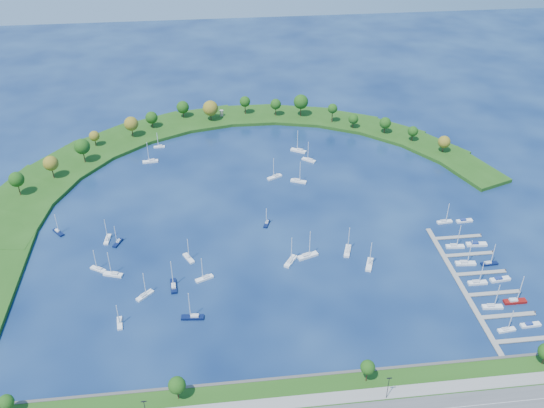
{
  "coord_description": "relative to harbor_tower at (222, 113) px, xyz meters",
  "views": [
    {
      "loc": [
        -23.66,
        -239.92,
        166.13
      ],
      "look_at": [
        5.0,
        5.0,
        4.0
      ],
      "focal_mm": 38.82,
      "sensor_mm": 36.0,
      "label": 1
    }
  ],
  "objects": [
    {
      "name": "docked_boat_4",
      "position": [
        100.82,
        -177.48,
        -3.22
      ],
      "size": [
        8.29,
        2.45,
        12.13
      ],
      "rotation": [
        0.0,
        0.0,
        -0.02
      ],
      "color": "white",
      "rests_on": "ground"
    },
    {
      "name": "docked_boat_8",
      "position": [
        100.82,
        -151.92,
        -3.21
      ],
      "size": [
        8.62,
        3.15,
        12.39
      ],
      "rotation": [
        0.0,
        0.0,
        -0.1
      ],
      "color": "white",
      "rests_on": "ground"
    },
    {
      "name": "docked_boat_0",
      "position": [
        100.85,
        -205.23,
        -3.26
      ],
      "size": [
        7.22,
        2.64,
        10.39
      ],
      "rotation": [
        0.0,
        0.0,
        0.09
      ],
      "color": "white",
      "rests_on": "ground"
    },
    {
      "name": "moored_boat_8",
      "position": [
        -54.41,
        -130.81,
        -3.27
      ],
      "size": [
        4.56,
        7.04,
        10.08
      ],
      "rotation": [
        0.0,
        0.0,
        4.29
      ],
      "color": "#09143B",
      "rests_on": "ground"
    },
    {
      "name": "docked_boat_1",
      "position": [
        111.29,
        -203.79,
        -3.53
      ],
      "size": [
        8.08,
        2.58,
        1.63
      ],
      "rotation": [
        0.0,
        0.0,
        0.04
      ],
      "color": "white",
      "rests_on": "ground"
    },
    {
      "name": "moored_boat_13",
      "position": [
        -27.86,
        -164.72,
        -3.18
      ],
      "size": [
        3.29,
        9.24,
        13.32
      ],
      "rotation": [
        0.0,
        0.0,
        1.66
      ],
      "color": "#09143B",
      "rests_on": "ground"
    },
    {
      "name": "docked_boat_2",
      "position": [
        100.82,
        -192.35,
        -3.21
      ],
      "size": [
        8.48,
        3.05,
        12.2
      ],
      "rotation": [
        0.0,
        0.0,
        -0.09
      ],
      "color": "white",
      "rests_on": "ground"
    },
    {
      "name": "harbor_tower",
      "position": [
        0.0,
        0.0,
        0.0
      ],
      "size": [
        2.6,
        2.6,
        4.14
      ],
      "color": "gray",
      "rests_on": "breakwater"
    },
    {
      "name": "moored_boat_10",
      "position": [
        -83.56,
        -119.09,
        -3.25
      ],
      "size": [
        6.39,
        7.16,
        11.06
      ],
      "rotation": [
        0.0,
        0.0,
        5.4
      ],
      "color": "#09143B",
      "rests_on": "ground"
    },
    {
      "name": "docked_boat_7",
      "position": [
        111.34,
        -165.74,
        -3.24
      ],
      "size": [
        7.69,
        2.51,
        11.16
      ],
      "rotation": [
        0.0,
        0.0,
        0.05
      ],
      "color": "#09143B",
      "rests_on": "ground"
    },
    {
      "name": "breakwater",
      "position": [
        -31.02,
        -68.08,
        -3.14
      ],
      "size": [
        286.74,
        247.64,
        2.0
      ],
      "color": "#1F4A13",
      "rests_on": "ground"
    },
    {
      "name": "docked_boat_3",
      "position": [
        111.3,
        -190.43,
        -3.16
      ],
      "size": [
        9.41,
        2.69,
        13.81
      ],
      "rotation": [
        0.0,
        0.0,
        -0.01
      ],
      "color": "maroon",
      "rests_on": "ground"
    },
    {
      "name": "moored_boat_16",
      "position": [
        16.34,
        -123.53,
        -3.27
      ],
      "size": [
        4.08,
        6.89,
        9.8
      ],
      "rotation": [
        0.0,
        0.0,
        4.35
      ],
      "color": "#09143B",
      "rests_on": "ground"
    },
    {
      "name": "moored_boat_21",
      "position": [
        -43.53,
        -53.97,
        -3.19
      ],
      "size": [
        9.02,
        3.42,
        12.94
      ],
      "rotation": [
        0.0,
        0.0,
        3.25
      ],
      "color": "white",
      "rests_on": "ground"
    },
    {
      "name": "moored_boat_17",
      "position": [
        -59.51,
        -127.69,
        -3.24
      ],
      "size": [
        2.88,
        7.91,
        11.38
      ],
      "rotation": [
        0.0,
        0.0,
        1.48
      ],
      "color": "white",
      "rests_on": "ground"
    },
    {
      "name": "moored_boat_2",
      "position": [
        -21.59,
        -146.31,
        -3.23
      ],
      "size": [
        5.54,
        7.91,
        11.45
      ],
      "rotation": [
        0.0,
        0.0,
        5.19
      ],
      "color": "white",
      "rests_on": "ground"
    },
    {
      "name": "moored_boat_12",
      "position": [
        50.7,
        -149.58,
        -3.19
      ],
      "size": [
        5.32,
        9.2,
        13.06
      ],
      "rotation": [
        0.0,
        0.0,
        1.23
      ],
      "color": "white",
      "rests_on": "ground"
    },
    {
      "name": "moored_boat_15",
      "position": [
        -39.31,
        -35.98,
        -3.28
      ],
      "size": [
        6.66,
        1.97,
        9.75
      ],
      "rotation": [
        0.0,
        0.0,
        3.16
      ],
      "color": "white",
      "rests_on": "ground"
    },
    {
      "name": "moored_boat_11",
      "position": [
        -54.06,
        -153.93,
        -3.2
      ],
      "size": [
        8.83,
        4.94,
        12.51
      ],
      "rotation": [
        0.0,
        0.0,
        2.82
      ],
      "color": "white",
      "rests_on": "ground"
    },
    {
      "name": "docked_boat_5",
      "position": [
        111.28,
        -176.58,
        -3.46
      ],
      "size": [
        9.05,
        3.27,
        1.81
      ],
      "rotation": [
        0.0,
        0.0,
        0.09
      ],
      "color": "white",
      "rests_on": "ground"
    },
    {
      "name": "moored_boat_7",
      "position": [
        -61.02,
        -149.48,
        -3.25
      ],
      "size": [
        7.32,
        5.61,
        10.79
      ],
      "rotation": [
        0.0,
        0.0,
        2.59
      ],
      "color": "white",
      "rests_on": "ground"
    },
    {
      "name": "docked_boat_6",
      "position": [
        100.81,
        -164.39,
        -3.18
      ],
      "size": [
        9.15,
        3.38,
        13.15
      ],
      "rotation": [
        0.0,
        0.0,
        -0.1
      ],
      "color": "white",
      "rests_on": "ground"
    },
    {
      "name": "docked_boat_11",
      "position": [
        113.19,
        -132.51,
        -3.52
      ],
      "size": [
        8.14,
        2.74,
        1.64
      ],
      "rotation": [
        0.0,
        0.0,
        0.06
      ],
      "color": "white",
      "rests_on": "ground"
    },
    {
      "name": "docked_boat_10",
      "position": [
        103.24,
        -132.19,
        -3.24
      ],
      "size": [
        7.75,
        2.79,
        11.15
      ],
      "rotation": [
        0.0,
        0.0,
        0.09
      ],
      "color": "white",
      "rests_on": "ground"
    },
    {
      "name": "moored_boat_14",
      "position": [
        -39.57,
        -169.16,
        -3.22
      ],
      "size": [
        7.41,
        7.25,
        11.91
      ],
      "rotation": [
        0.0,
        0.0,
        0.77
      ],
      "color": "white",
      "rests_on": "ground"
    },
    {
      "name": "moored_boat_4",
      "position": [
        25.56,
        -79.84,
        -3.2
      ],
      "size": [
        8.74,
        6.07,
        12.63
      ],
      "rotation": [
        0.0,
        0.0,
        3.62
      ],
      "color": "white",
      "rests_on": "ground"
    },
    {
      "name": "moored_boat_0",
      "position": [
        -19.85,
        -184.29,
        -3.18
      ],
      "size": [
        9.18,
        3.37,
        13.2
      ],
      "rotation": [
        0.0,
        0.0,
        3.04
      ],
      "color": "#09143B",
      "rests_on": "ground"
    },
    {
      "name": "moored_boat_6",
      "position": [
        23.71,
        -153.93,
        -3.19
      ],
      "size": [
        7.01,
        8.82,
        13.12
      ],
      "rotation": [
        0.0,
        0.0,
        0.99
      ],
      "color": "white",
      "rests_on": "ground"
    },
    {
      "name": "moored_boat_18",
      "position": [
        31.96,
        -151.03,
        -3.15
      ],
      "size": [
        9.93,
        5.74,
        14.09
      ],
      "rotation": [
        0.0,
        0.0,
        0.34
      ],
      "color": "white",
      "rests_on": "ground"
    },
    {
      "name": "breakwater_trees",
      "position": [
        -5.77,
        -28.55,
        6.27
      ],
      "size": [
        242.81,
        94.36,
        14.92
      ],
      "color": "#382314",
      "rests_on": "breakwater"
    },
    {
      "name": "moored_boat_3",
      "position": [
        37.86,
        -85.77,
        -3.2
      ],
      "size": [
        8.87,
        5.85,
        12.72
      ],
      "rotation": [
        0.0,
        0.0,
        5.85
      ],
      "color": "white",
      "rests_on": "ground"
    },
    {
      "name": "moored_boat_9",
      "position": [
        -48.37,
        -184.06,
        -3.26
      ],
      "size": [
        2.83,
        7.22,
        10.33
      ],
      "rotation": [
        0.0,
        0.0,
        4.84
      ],
      "color": "white",
      "rests_on": "ground"
    },
    {
      "name": "dock_system",
      "position": [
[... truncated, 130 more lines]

